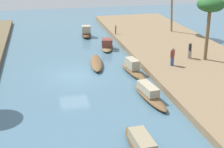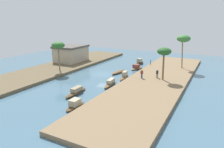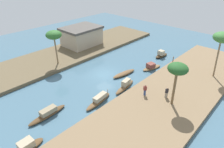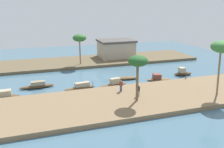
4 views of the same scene
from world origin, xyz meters
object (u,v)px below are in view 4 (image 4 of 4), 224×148
mooring_post (186,76)px  riverside_building (116,48)px  sampan_downstream_large (37,86)px  sampan_with_tall_canopy (158,78)px  palm_tree_left_far (222,47)px  person_by_mooring (138,92)px  sampan_open_hull (125,78)px  sampan_near_left_bank (183,73)px  sampan_midstream (81,87)px  palm_tree_left_near (138,62)px  sampan_with_red_awning (114,84)px  sampan_foreground (6,95)px  palm_tree_right_tall (79,38)px  person_on_near_bank (121,86)px

mooring_post → riverside_building: size_ratio=0.13×
sampan_downstream_large → sampan_with_tall_canopy: (19.11, -2.36, 0.01)m
palm_tree_left_far → person_by_mooring: bearing=166.4°
sampan_open_hull → sampan_near_left_bank: bearing=3.6°
sampan_midstream → sampan_with_tall_canopy: sampan_with_tall_canopy is taller
palm_tree_left_near → riverside_building: 25.85m
sampan_midstream → sampan_with_red_awning: (5.07, -0.33, 0.05)m
sampan_open_hull → sampan_with_red_awning: (-2.93, -2.69, 0.20)m
person_by_mooring → sampan_downstream_large: bearing=-17.2°
sampan_foreground → palm_tree_right_tall: (12.60, 13.71, 5.31)m
sampan_downstream_large → person_by_mooring: 15.45m
sampan_open_hull → person_on_near_bank: bearing=-108.4°
sampan_downstream_large → sampan_near_left_bank: sampan_near_left_bank is taller
sampan_with_red_awning → mooring_post: bearing=-14.8°
sampan_foreground → palm_tree_left_near: (15.96, -7.16, 5.04)m
sampan_open_hull → sampan_downstream_large: sampan_downstream_large is taller
palm_tree_right_tall → sampan_with_tall_canopy: bearing=-51.2°
sampan_midstream → sampan_downstream_large: (-6.14, 2.57, -0.00)m
palm_tree_left_far → palm_tree_right_tall: (-14.40, 22.14, -1.12)m
sampan_with_red_awning → person_by_mooring: bearing=-84.6°
sampan_open_hull → palm_tree_right_tall: bearing=124.6°
person_by_mooring → palm_tree_left_far: palm_tree_left_far is taller
sampan_downstream_large → sampan_open_hull: bearing=-3.1°
sampan_midstream → sampan_open_hull: (8.01, 2.36, -0.15)m
sampan_foreground → person_on_near_bank: person_on_near_bank is taller
sampan_downstream_large → riverside_building: (17.61, 14.96, 2.14)m
sampan_open_hull → sampan_with_tall_canopy: (4.96, -2.15, 0.16)m
person_on_near_bank → person_by_mooring: person_on_near_bank is taller
person_on_near_bank → person_by_mooring: 2.87m
sampan_foreground → palm_tree_left_far: size_ratio=0.49×
sampan_foreground → person_on_near_bank: (15.17, -3.52, 0.88)m
sampan_midstream → sampan_foreground: 10.21m
sampan_near_left_bank → sampan_with_tall_canopy: 5.88m
sampan_near_left_bank → riverside_building: size_ratio=0.42×
person_by_mooring → palm_tree_left_far: size_ratio=0.22×
sampan_open_hull → palm_tree_left_far: bearing=-44.2°
sampan_near_left_bank → person_by_mooring: person_by_mooring is taller
person_by_mooring → sampan_midstream: bearing=-26.3°
sampan_downstream_large → mooring_post: bearing=-12.8°
sampan_with_tall_canopy → person_on_near_bank: bearing=-139.0°
palm_tree_left_near → sampan_foreground: bearing=155.9°
sampan_open_hull → person_on_near_bank: 7.03m
person_on_near_bank → palm_tree_right_tall: size_ratio=0.27×
sampan_downstream_large → palm_tree_left_near: size_ratio=0.89×
palm_tree_left_far → sampan_with_red_awning: bearing=144.2°
sampan_foreground → sampan_near_left_bank: sampan_near_left_bank is taller
palm_tree_left_near → palm_tree_left_far: (11.04, -1.28, 1.39)m
sampan_midstream → palm_tree_left_near: bearing=-59.3°
sampan_downstream_large → sampan_near_left_bank: size_ratio=1.50×
sampan_with_tall_canopy → person_by_mooring: (-6.48, -6.51, 0.77)m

